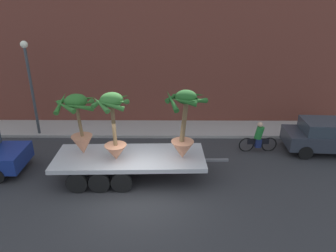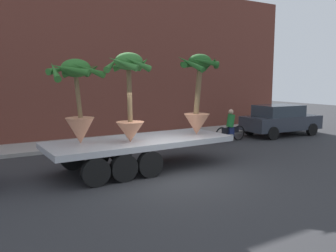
{
  "view_description": "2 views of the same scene",
  "coord_description": "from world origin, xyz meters",
  "px_view_note": "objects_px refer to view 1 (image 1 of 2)",
  "views": [
    {
      "loc": [
        1.16,
        -9.73,
        6.82
      ],
      "look_at": [
        1.07,
        2.25,
        1.84
      ],
      "focal_mm": 32.8,
      "sensor_mm": 36.0,
      "label": 1
    },
    {
      "loc": [
        -5.28,
        -8.71,
        2.91
      ],
      "look_at": [
        0.79,
        1.56,
        1.28
      ],
      "focal_mm": 36.85,
      "sensor_mm": 36.0,
      "label": 2
    }
  ],
  "objects_px": {
    "parked_car": "(329,136)",
    "street_lamp": "(30,77)",
    "flatbed_trailer": "(123,161)",
    "potted_palm_rear": "(114,124)",
    "cyclist": "(259,138)",
    "potted_palm_front": "(184,124)",
    "potted_palm_middle": "(79,122)"
  },
  "relations": [
    {
      "from": "parked_car",
      "to": "street_lamp",
      "type": "distance_m",
      "value": 14.86
    },
    {
      "from": "potted_palm_front",
      "to": "street_lamp",
      "type": "height_order",
      "value": "street_lamp"
    },
    {
      "from": "potted_palm_rear",
      "to": "parked_car",
      "type": "xyz_separation_m",
      "value": [
        9.66,
        2.63,
        -1.64
      ]
    },
    {
      "from": "potted_palm_rear",
      "to": "street_lamp",
      "type": "relative_size",
      "value": 0.56
    },
    {
      "from": "potted_palm_rear",
      "to": "cyclist",
      "type": "distance_m",
      "value": 7.11
    },
    {
      "from": "cyclist",
      "to": "flatbed_trailer",
      "type": "bearing_deg",
      "value": -158.76
    },
    {
      "from": "potted_palm_rear",
      "to": "potted_palm_front",
      "type": "distance_m",
      "value": 2.66
    },
    {
      "from": "potted_palm_rear",
      "to": "cyclist",
      "type": "bearing_deg",
      "value": 22.76
    },
    {
      "from": "parked_car",
      "to": "street_lamp",
      "type": "xyz_separation_m",
      "value": [
        -14.56,
        1.76,
        2.41
      ]
    },
    {
      "from": "potted_palm_middle",
      "to": "potted_palm_front",
      "type": "relative_size",
      "value": 0.9
    },
    {
      "from": "potted_palm_middle",
      "to": "potted_palm_front",
      "type": "distance_m",
      "value": 4.12
    },
    {
      "from": "flatbed_trailer",
      "to": "potted_palm_front",
      "type": "xyz_separation_m",
      "value": [
        2.42,
        -0.15,
        1.66
      ]
    },
    {
      "from": "potted_palm_middle",
      "to": "potted_palm_rear",
      "type": "bearing_deg",
      "value": -18.25
    },
    {
      "from": "flatbed_trailer",
      "to": "parked_car",
      "type": "distance_m",
      "value": 9.71
    },
    {
      "from": "flatbed_trailer",
      "to": "street_lamp",
      "type": "distance_m",
      "value": 7.03
    },
    {
      "from": "flatbed_trailer",
      "to": "parked_car",
      "type": "relative_size",
      "value": 1.66
    },
    {
      "from": "potted_palm_middle",
      "to": "parked_car",
      "type": "relative_size",
      "value": 0.59
    },
    {
      "from": "potted_palm_middle",
      "to": "potted_palm_front",
      "type": "bearing_deg",
      "value": -4.74
    },
    {
      "from": "flatbed_trailer",
      "to": "potted_palm_middle",
      "type": "height_order",
      "value": "potted_palm_middle"
    },
    {
      "from": "potted_palm_front",
      "to": "parked_car",
      "type": "bearing_deg",
      "value": 19.62
    },
    {
      "from": "potted_palm_rear",
      "to": "potted_palm_middle",
      "type": "height_order",
      "value": "potted_palm_rear"
    },
    {
      "from": "flatbed_trailer",
      "to": "parked_car",
      "type": "xyz_separation_m",
      "value": [
        9.42,
        2.34,
        0.06
      ]
    },
    {
      "from": "flatbed_trailer",
      "to": "potted_palm_front",
      "type": "bearing_deg",
      "value": -3.57
    },
    {
      "from": "potted_palm_front",
      "to": "street_lamp",
      "type": "bearing_deg",
      "value": 150.59
    },
    {
      "from": "potted_palm_rear",
      "to": "parked_car",
      "type": "relative_size",
      "value": 0.64
    },
    {
      "from": "potted_palm_rear",
      "to": "street_lamp",
      "type": "height_order",
      "value": "street_lamp"
    },
    {
      "from": "flatbed_trailer",
      "to": "cyclist",
      "type": "bearing_deg",
      "value": 21.24
    },
    {
      "from": "flatbed_trailer",
      "to": "potted_palm_rear",
      "type": "relative_size",
      "value": 2.59
    },
    {
      "from": "cyclist",
      "to": "street_lamp",
      "type": "height_order",
      "value": "street_lamp"
    },
    {
      "from": "potted_palm_rear",
      "to": "cyclist",
      "type": "xyz_separation_m",
      "value": [
        6.34,
        2.66,
        -1.79
      ]
    },
    {
      "from": "potted_palm_rear",
      "to": "potted_palm_middle",
      "type": "bearing_deg",
      "value": 161.75
    },
    {
      "from": "cyclist",
      "to": "street_lamp",
      "type": "bearing_deg",
      "value": 171.22
    }
  ]
}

